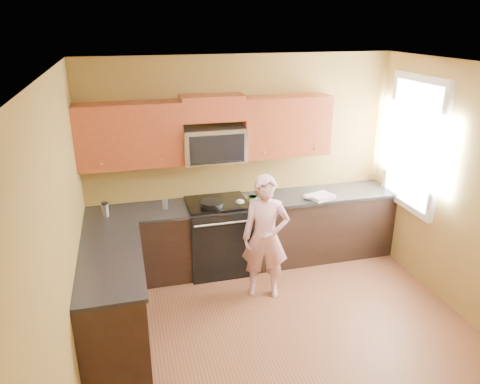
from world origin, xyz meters
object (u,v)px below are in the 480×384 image
object	(u,v)px
microwave	(214,161)
woman	(265,237)
stove	(218,236)
travel_mug	(106,216)
frying_pan	(212,206)
butter_tub	(253,201)

from	to	relation	value
microwave	woman	distance (m)	1.17
stove	woman	bearing A→B (deg)	-59.44
travel_mug	frying_pan	bearing A→B (deg)	-3.69
butter_tub	travel_mug	bearing A→B (deg)	179.93
microwave	woman	size ratio (longest dim) A/B	0.51
stove	butter_tub	world-z (taller)	butter_tub
frying_pan	butter_tub	xyz separation A→B (m)	(0.54, 0.08, -0.03)
butter_tub	microwave	bearing A→B (deg)	160.77
woman	travel_mug	size ratio (longest dim) A/B	8.66
stove	microwave	xyz separation A→B (m)	(0.00, 0.12, 0.97)
frying_pan	travel_mug	world-z (taller)	travel_mug
woman	travel_mug	xyz separation A→B (m)	(-1.76, 0.67, 0.18)
microwave	butter_tub	xyz separation A→B (m)	(0.46, -0.16, -0.53)
woman	travel_mug	bearing A→B (deg)	179.18
travel_mug	microwave	bearing A→B (deg)	6.71
stove	frying_pan	distance (m)	0.50
microwave	frying_pan	world-z (taller)	microwave
microwave	butter_tub	bearing A→B (deg)	-19.23
woman	stove	bearing A→B (deg)	140.65
stove	butter_tub	size ratio (longest dim) A/B	7.90
microwave	woman	world-z (taller)	microwave
woman	travel_mug	world-z (taller)	woman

